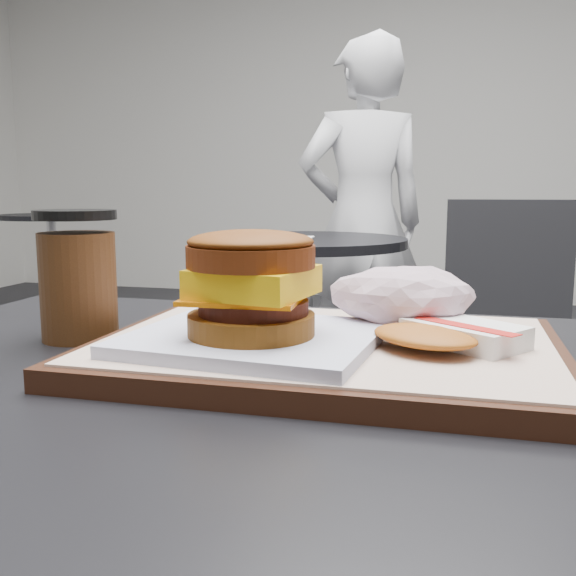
% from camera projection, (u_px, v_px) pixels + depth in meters
% --- Properties ---
extents(serving_tray, '(0.38, 0.28, 0.02)m').
position_uv_depth(serving_tray, '(327.00, 350.00, 0.54)').
color(serving_tray, black).
rests_on(serving_tray, customer_table).
extents(breakfast_sandwich, '(0.20, 0.19, 0.09)m').
position_uv_depth(breakfast_sandwich, '(253.00, 297.00, 0.50)').
color(breakfast_sandwich, white).
rests_on(breakfast_sandwich, serving_tray).
extents(hash_brown, '(0.14, 0.13, 0.02)m').
position_uv_depth(hash_brown, '(447.00, 335.00, 0.50)').
color(hash_brown, white).
rests_on(hash_brown, serving_tray).
extents(crumpled_wrapper, '(0.13, 0.10, 0.06)m').
position_uv_depth(crumpled_wrapper, '(402.00, 297.00, 0.57)').
color(crumpled_wrapper, silver).
rests_on(crumpled_wrapper, serving_tray).
extents(coffee_cup, '(0.08, 0.08, 0.12)m').
position_uv_depth(coffee_cup, '(78.00, 280.00, 0.61)').
color(coffee_cup, '#3C200E').
rests_on(coffee_cup, customer_table).
extents(neighbor_table, '(0.70, 0.70, 0.75)m').
position_uv_depth(neighbor_table, '(303.00, 296.00, 2.20)').
color(neighbor_table, black).
rests_on(neighbor_table, ground).
extents(napkin, '(0.13, 0.13, 0.00)m').
position_uv_depth(napkin, '(295.00, 238.00, 2.15)').
color(napkin, white).
rests_on(napkin, neighbor_table).
extents(neighbor_chair, '(0.61, 0.44, 0.88)m').
position_uv_depth(neighbor_chair, '(467.00, 311.00, 2.14)').
color(neighbor_chair, '#999A9E').
rests_on(neighbor_chair, ground).
extents(patron, '(0.66, 0.57, 1.54)m').
position_uv_depth(patron, '(363.00, 222.00, 2.75)').
color(patron, silver).
rests_on(patron, ground).
extents(bg_table_mid, '(0.66, 0.66, 0.75)m').
position_uv_depth(bg_table_mid, '(52.00, 243.00, 4.19)').
color(bg_table_mid, black).
rests_on(bg_table_mid, ground).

